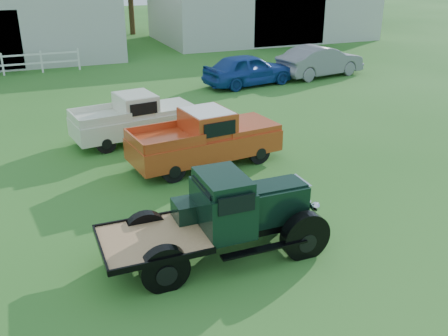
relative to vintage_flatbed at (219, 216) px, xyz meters
name	(u,v)px	position (x,y,z in m)	size (l,w,h in m)	color
ground	(235,228)	(0.78, 0.89, -0.93)	(120.00, 120.00, 0.00)	#28661E
shed_right	(262,4)	(14.78, 27.89, 1.67)	(16.80, 9.20, 5.20)	#B2B4A8
vintage_flatbed	(219,216)	(0.00, 0.00, 0.00)	(4.68, 1.85, 1.85)	black
red_pickup	(205,138)	(1.50, 4.92, -0.06)	(4.74, 1.82, 1.73)	#BE421C
white_pickup	(134,118)	(0.02, 7.93, -0.12)	(4.37, 1.69, 1.60)	silver
misc_car_blue	(248,69)	(7.11, 13.86, -0.14)	(1.85, 4.61, 1.57)	navy
misc_car_grey	(320,61)	(11.54, 14.28, -0.12)	(1.71, 4.90, 1.62)	slate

